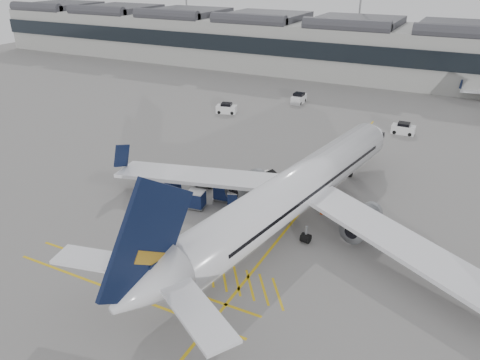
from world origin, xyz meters
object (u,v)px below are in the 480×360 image
at_px(baggage_cart_a, 235,198).
at_px(ramp_agent_a, 268,195).
at_px(belt_loader, 272,183).
at_px(pushback_tug, 205,181).
at_px(ramp_agent_b, 257,192).
at_px(airliner_main, 292,192).

bearing_deg(baggage_cart_a, ramp_agent_a, 15.42).
bearing_deg(ramp_agent_a, baggage_cart_a, 167.57).
height_order(belt_loader, pushback_tug, belt_loader).
bearing_deg(ramp_agent_a, ramp_agent_b, 113.18).
height_order(baggage_cart_a, ramp_agent_b, baggage_cart_a).
height_order(belt_loader, baggage_cart_a, belt_loader).
distance_m(ramp_agent_b, pushback_tug, 6.76).
xyz_separation_m(airliner_main, pushback_tug, (-12.03, 3.65, -2.96)).
distance_m(baggage_cart_a, ramp_agent_b, 2.90).
relative_size(airliner_main, pushback_tug, 18.81).
bearing_deg(ramp_agent_b, baggage_cart_a, 44.41).
height_order(airliner_main, ramp_agent_a, airliner_main).
xyz_separation_m(ramp_agent_b, pushback_tug, (-6.75, 0.25, -0.24)).
height_order(airliner_main, ramp_agent_b, airliner_main).
relative_size(baggage_cart_a, ramp_agent_a, 1.03).
distance_m(airliner_main, pushback_tug, 12.92).
height_order(ramp_agent_a, pushback_tug, ramp_agent_a).
bearing_deg(belt_loader, baggage_cart_a, -86.56).
relative_size(airliner_main, ramp_agent_a, 22.82).
relative_size(belt_loader, ramp_agent_b, 3.20).
height_order(baggage_cart_a, pushback_tug, baggage_cart_a).
bearing_deg(belt_loader, ramp_agent_a, -53.32).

